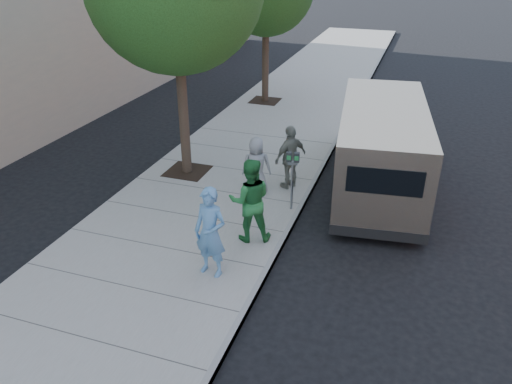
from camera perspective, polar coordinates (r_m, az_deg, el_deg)
ground at (r=12.36m, az=-3.03°, el=-4.09°), size 120.00×120.00×0.00m
sidewalk at (r=12.68m, az=-7.25°, el=-3.02°), size 5.00×60.00×0.15m
curb_face at (r=11.93m, az=3.44°, el=-4.93°), size 0.12×60.00×0.16m
parking_meter at (r=12.39m, az=4.19°, el=2.68°), size 0.33×0.15×1.57m
van at (r=14.09m, az=14.09°, el=4.98°), size 2.88×6.71×2.41m
person_officer at (r=10.06m, az=-5.24°, el=-4.64°), size 0.77×0.57×1.95m
person_green_shirt at (r=11.16m, az=-0.69°, el=-0.97°), size 1.18×1.06×1.99m
person_gray_shirt at (r=13.30m, az=0.06°, el=2.96°), size 0.91×0.75×1.61m
person_striped_polo at (r=13.66m, az=3.97°, el=4.00°), size 0.95×1.12×1.79m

